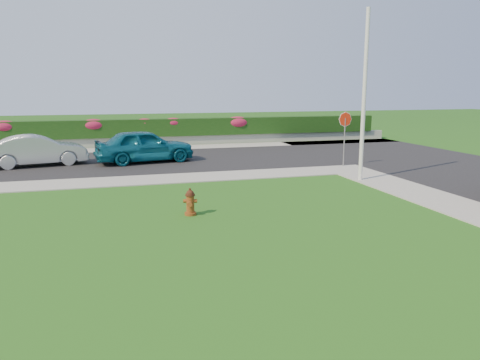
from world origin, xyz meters
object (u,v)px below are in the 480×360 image
object	(u,v)px
fire_hydrant	(190,202)
sedan_silver	(38,150)
stop_sign	(345,126)
sedan_teal	(145,146)
utility_pole	(364,97)

from	to	relation	value
fire_hydrant	sedan_silver	size ratio (longest dim) A/B	0.18
sedan_silver	stop_sign	distance (m)	14.37
fire_hydrant	stop_sign	size ratio (longest dim) A/B	0.31
sedan_teal	sedan_silver	bearing A→B (deg)	76.85
stop_sign	sedan_teal	bearing A→B (deg)	172.50
sedan_silver	utility_pole	size ratio (longest dim) A/B	0.67
sedan_teal	utility_pole	world-z (taller)	utility_pole
sedan_teal	sedan_silver	size ratio (longest dim) A/B	1.08
fire_hydrant	sedan_teal	world-z (taller)	sedan_teal
sedan_teal	sedan_silver	world-z (taller)	sedan_teal
sedan_teal	utility_pole	distance (m)	10.77
sedan_silver	stop_sign	world-z (taller)	stop_sign
sedan_teal	fire_hydrant	bearing A→B (deg)	172.77
sedan_teal	sedan_silver	xyz separation A→B (m)	(-4.90, 0.29, -0.09)
fire_hydrant	sedan_teal	size ratio (longest dim) A/B	0.17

